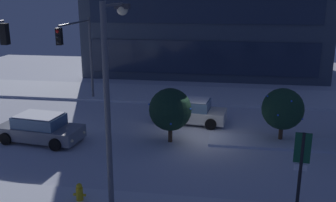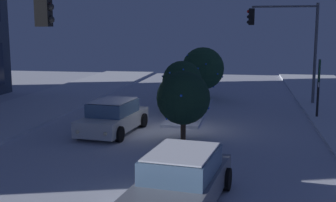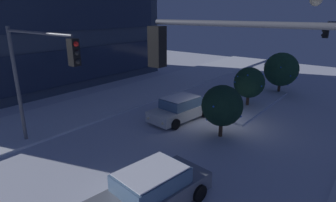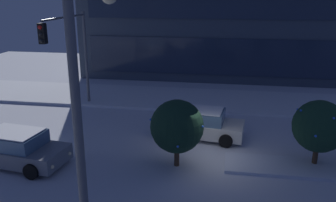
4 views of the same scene
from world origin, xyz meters
name	(u,v)px [view 1 (image 1 of 4)]	position (x,y,z in m)	size (l,w,h in m)	color
ground	(191,138)	(0.00, 0.00, 0.00)	(52.00, 52.00, 0.00)	silver
curb_strip_far	(202,95)	(0.00, 9.02, 0.07)	(52.00, 5.20, 0.14)	silver
median_strip	(295,144)	(5.48, -0.13, 0.07)	(9.00, 1.80, 0.14)	silver
car_near	(40,129)	(-7.90, -1.59, 0.71)	(4.71, 2.52, 1.49)	slate
car_far	(190,111)	(-0.32, 2.65, 0.71)	(4.60, 2.41, 1.49)	silver
traffic_light_corner_far_left	(79,46)	(-8.05, 4.95, 4.25)	(0.32, 5.59, 5.98)	#565960
street_lamp_arched	(113,75)	(-2.20, -6.81, 4.87)	(0.57, 3.33, 7.40)	#565960
fire_hydrant	(80,194)	(-3.51, -7.31, 0.40)	(0.48, 0.26, 0.83)	gold
parking_info_sign	(301,163)	(4.43, -6.82, 1.98)	(0.55, 0.12, 3.08)	black
decorated_tree_median	(170,110)	(-1.05, -0.62, 1.79)	(2.28, 2.24, 2.91)	#473323
decorated_tree_left_of_median	(283,109)	(4.76, 0.29, 1.81)	(2.18, 2.21, 2.90)	#473323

